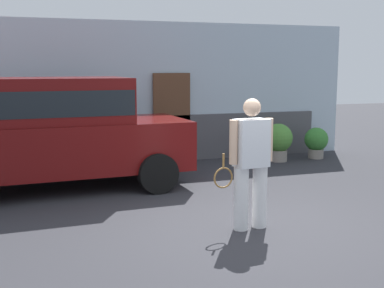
{
  "coord_description": "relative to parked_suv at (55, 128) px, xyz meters",
  "views": [
    {
      "loc": [
        -2.99,
        -6.23,
        2.24
      ],
      "look_at": [
        -0.45,
        1.2,
        1.05
      ],
      "focal_mm": 47.62,
      "sensor_mm": 36.0,
      "label": 1
    }
  ],
  "objects": [
    {
      "name": "ground_plane",
      "position": [
        2.38,
        -3.28,
        -1.15
      ],
      "size": [
        40.0,
        40.0,
        0.0
      ],
      "primitive_type": "plane",
      "color": "#2D2D33"
    },
    {
      "name": "house_frontage",
      "position": [
        2.38,
        2.23,
        0.4
      ],
      "size": [
        10.13,
        0.4,
        3.29
      ],
      "color": "silver",
      "rests_on": "ground_plane"
    },
    {
      "name": "parked_suv",
      "position": [
        0.0,
        0.0,
        0.0
      ],
      "size": [
        4.67,
        2.31,
        2.05
      ],
      "rotation": [
        0.0,
        0.0,
        0.04
      ],
      "color": "#590C0C",
      "rests_on": "ground_plane"
    },
    {
      "name": "tennis_player_man",
      "position": [
        2.38,
        -3.25,
        -0.2
      ],
      "size": [
        0.93,
        0.33,
        1.82
      ],
      "rotation": [
        0.0,
        0.0,
        3.24
      ],
      "color": "white",
      "rests_on": "ground_plane"
    },
    {
      "name": "potted_plant_by_porch",
      "position": [
        5.24,
        1.21,
        -0.64
      ],
      "size": [
        0.69,
        0.69,
        0.9
      ],
      "color": "gray",
      "rests_on": "ground_plane"
    },
    {
      "name": "potted_plant_secondary",
      "position": [
        6.31,
        1.24,
        -0.72
      ],
      "size": [
        0.58,
        0.58,
        0.77
      ],
      "color": "gray",
      "rests_on": "ground_plane"
    }
  ]
}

